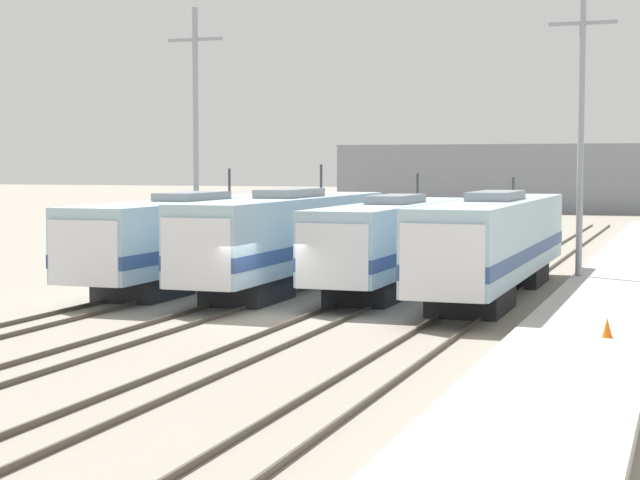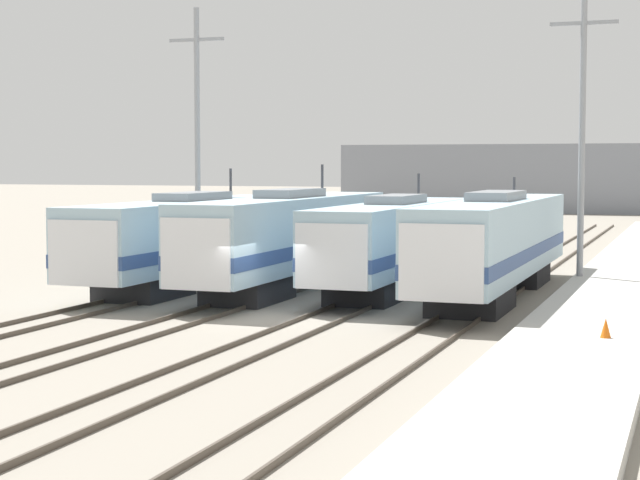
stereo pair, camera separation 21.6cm
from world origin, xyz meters
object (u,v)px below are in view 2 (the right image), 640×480
at_px(locomotive_center_left, 287,238).
at_px(traffic_cone, 606,328).
at_px(locomotive_far_right, 494,243).
at_px(catenary_tower_left, 197,134).
at_px(locomotive_far_left, 189,239).
at_px(catenary_tower_right, 582,130).
at_px(locomotive_center_right, 393,242).

xyz_separation_m(locomotive_center_left, traffic_cone, (13.81, -10.86, -1.47)).
distance_m(locomotive_far_right, catenary_tower_left, 17.08).
height_order(locomotive_far_left, catenary_tower_left, catenary_tower_left).
bearing_deg(locomotive_far_left, locomotive_center_left, 6.45).
relative_size(catenary_tower_left, traffic_cone, 23.22).
bearing_deg(catenary_tower_right, catenary_tower_left, 180.00).
relative_size(locomotive_center_left, traffic_cone, 32.87).
relative_size(locomotive_center_left, catenary_tower_left, 1.42).
distance_m(catenary_tower_right, traffic_cone, 17.81).
bearing_deg(catenary_tower_left, catenary_tower_right, 0.00).
xyz_separation_m(locomotive_center_left, catenary_tower_left, (-6.91, 5.73, 4.56)).
bearing_deg(locomotive_center_right, locomotive_center_left, -167.08).
bearing_deg(locomotive_center_right, locomotive_far_left, -170.29).
bearing_deg(catenary_tower_right, traffic_cone, -81.63).
bearing_deg(traffic_cone, locomotive_far_left, 150.21).
height_order(locomotive_center_left, catenary_tower_left, catenary_tower_left).
relative_size(catenary_tower_left, catenary_tower_right, 1.00).
relative_size(locomotive_far_right, traffic_cone, 34.76).
relative_size(locomotive_far_left, locomotive_center_right, 1.05).
bearing_deg(traffic_cone, locomotive_far_right, 115.00).
bearing_deg(traffic_cone, catenary_tower_right, 98.37).
bearing_deg(catenary_tower_right, locomotive_far_left, -158.38).
distance_m(locomotive_far_left, locomotive_far_right, 12.94).
distance_m(locomotive_center_left, locomotive_center_right, 4.42).
height_order(catenary_tower_left, traffic_cone, catenary_tower_left).
xyz_separation_m(locomotive_center_left, catenary_tower_right, (11.37, 5.73, 4.56)).
distance_m(locomotive_far_left, locomotive_center_left, 4.33).
distance_m(locomotive_center_right, catenary_tower_right, 9.70).
height_order(locomotive_center_right, locomotive_far_right, locomotive_center_right).
height_order(locomotive_far_left, locomotive_center_left, locomotive_center_left).
xyz_separation_m(locomotive_center_right, catenary_tower_right, (7.06, 4.74, 4.67)).
bearing_deg(traffic_cone, locomotive_center_left, 141.82).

